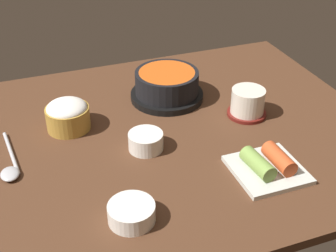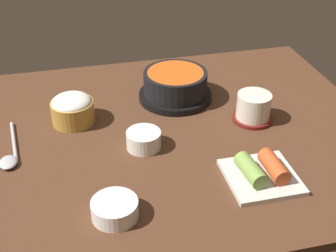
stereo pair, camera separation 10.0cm
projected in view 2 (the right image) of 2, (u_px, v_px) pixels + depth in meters
The scene contains 8 objects.
dining_table at pixel (157, 138), 103.51cm from camera, with size 100.00×76.00×2.00cm, color #4C2D1C.
stone_pot at pixel (175, 85), 114.40cm from camera, with size 17.97×17.97×7.19cm.
rice_bowl at pixel (72, 109), 105.28cm from camera, with size 9.69×9.69×6.86cm.
tea_cup_with_saucer at pixel (253, 108), 106.07cm from camera, with size 9.16×9.16×6.61cm.
banchan_cup_center at pixel (144, 139), 97.64cm from camera, with size 7.31×7.31×3.75cm.
kimchi_plate at pixel (262, 173), 88.95cm from camera, with size 13.39×13.39×4.27cm.
side_bowl_near at pixel (115, 209), 80.31cm from camera, with size 8.24×8.24×3.28cm.
spoon at pixel (10, 155), 95.18cm from camera, with size 3.74×17.71×1.35cm.
Camera 2 is at (-17.64, -83.80, 59.24)cm, focal length 49.98 mm.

